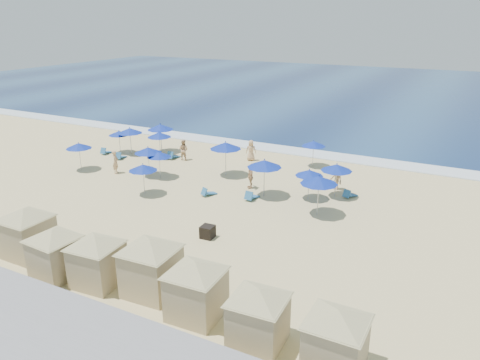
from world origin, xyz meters
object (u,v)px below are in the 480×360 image
(umbrella_3, at_px, (148,150))
(umbrella_12, at_px, (319,180))
(cabana_1, at_px, (55,247))
(beachgoer_3, at_px, (336,178))
(cabana_4, at_px, (196,282))
(umbrella_4, at_px, (159,135))
(umbrella_10, at_px, (337,168))
(umbrella_2, at_px, (119,133))
(beachgoer_2, at_px, (250,177))
(beachgoer_4, at_px, (251,150))
(beachgoer_0, at_px, (116,162))
(umbrella_0, at_px, (130,131))
(beachgoer_1, at_px, (183,150))
(cabana_2, at_px, (96,254))
(cabana_5, at_px, (258,309))
(umbrella_8, at_px, (264,164))
(umbrella_6, at_px, (143,168))
(cabana_0, at_px, (26,226))
(umbrella_11, at_px, (309,173))
(umbrella_9, at_px, (314,144))
(umbrella_13, at_px, (160,127))
(cabana_3, at_px, (151,259))
(umbrella_5, at_px, (159,154))
(umbrella_1, at_px, (79,146))
(cabana_6, at_px, (337,332))
(trash_bin, at_px, (208,232))

(umbrella_3, relative_size, umbrella_12, 0.90)
(cabana_1, distance_m, beachgoer_3, 19.42)
(cabana_4, xyz_separation_m, umbrella_12, (1.00, 12.27, 0.71))
(umbrella_4, distance_m, umbrella_10, 16.45)
(cabana_1, bearing_deg, umbrella_2, 123.52)
(beachgoer_2, relative_size, beachgoer_4, 0.95)
(umbrella_4, bearing_deg, beachgoer_3, -2.60)
(umbrella_2, distance_m, beachgoer_0, 6.06)
(cabana_4, bearing_deg, umbrella_0, 136.03)
(cabana_1, height_order, beachgoer_1, cabana_1)
(umbrella_2, height_order, umbrella_3, umbrella_3)
(cabana_2, bearing_deg, cabana_1, -170.59)
(cabana_5, relative_size, umbrella_8, 1.55)
(umbrella_6, bearing_deg, beachgoer_3, 31.69)
(cabana_0, bearing_deg, umbrella_11, 54.71)
(cabana_5, height_order, beachgoer_0, cabana_5)
(umbrella_9, height_order, beachgoer_4, umbrella_9)
(cabana_0, xyz_separation_m, beachgoer_1, (-2.58, 17.85, -0.76))
(cabana_4, height_order, umbrella_13, cabana_4)
(cabana_1, bearing_deg, cabana_0, 164.99)
(umbrella_3, xyz_separation_m, beachgoer_3, (13.65, 3.73, -1.19))
(umbrella_13, height_order, beachgoer_3, umbrella_13)
(beachgoer_2, xyz_separation_m, beachgoer_4, (-2.98, 6.10, 0.05))
(umbrella_4, height_order, beachgoer_2, umbrella_4)
(beachgoer_3, distance_m, beachgoer_4, 9.23)
(cabana_5, xyz_separation_m, beachgoer_3, (-2.27, 17.54, -0.63))
(cabana_3, bearing_deg, umbrella_9, 89.69)
(cabana_3, distance_m, umbrella_12, 12.32)
(umbrella_2, xyz_separation_m, umbrella_10, (20.47, -1.65, 0.29))
(beachgoer_1, bearing_deg, cabana_4, 120.95)
(cabana_4, distance_m, umbrella_0, 25.28)
(cabana_1, relative_size, umbrella_5, 1.99)
(cabana_5, distance_m, beachgoer_3, 17.70)
(cabana_4, distance_m, umbrella_3, 18.66)
(umbrella_6, bearing_deg, umbrella_1, 166.01)
(umbrella_0, height_order, umbrella_3, umbrella_0)
(cabana_6, xyz_separation_m, umbrella_3, (-18.87, 13.79, 0.54))
(cabana_3, height_order, umbrella_4, cabana_3)
(umbrella_5, relative_size, beachgoer_0, 1.15)
(cabana_5, height_order, cabana_6, cabana_6)
(umbrella_5, distance_m, umbrella_6, 3.62)
(cabana_3, distance_m, umbrella_6, 12.51)
(umbrella_8, xyz_separation_m, umbrella_13, (-12.93, 5.74, -0.02))
(cabana_6, height_order, beachgoer_4, cabana_6)
(cabana_6, xyz_separation_m, beachgoer_4, (-13.73, 21.09, -0.62))
(cabana_3, bearing_deg, umbrella_12, 72.59)
(trash_bin, bearing_deg, beachgoer_1, 126.76)
(umbrella_1, relative_size, umbrella_11, 1.08)
(umbrella_9, relative_size, umbrella_12, 0.84)
(umbrella_4, relative_size, umbrella_6, 1.04)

